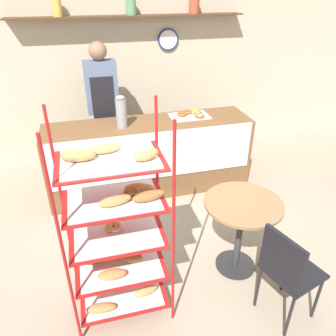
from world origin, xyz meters
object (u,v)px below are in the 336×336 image
(pastry_rack, at_px, (118,231))
(donut_tray_counter, at_px, (192,115))
(cafe_chair, at_px, (287,268))
(coffee_carafe, at_px, (121,112))
(cafe_table, at_px, (241,219))
(person_worker, at_px, (103,107))

(pastry_rack, xyz_separation_m, donut_tray_counter, (1.18, 1.83, 0.14))
(cafe_chair, height_order, coffee_carafe, coffee_carafe)
(cafe_table, xyz_separation_m, donut_tray_counter, (0.08, 1.67, 0.38))
(person_worker, bearing_deg, cafe_table, -65.17)
(pastry_rack, height_order, donut_tray_counter, pastry_rack)
(cafe_table, bearing_deg, pastry_rack, -171.62)
(pastry_rack, relative_size, coffee_carafe, 4.55)
(cafe_table, relative_size, cafe_chair, 0.85)
(pastry_rack, height_order, cafe_table, pastry_rack)
(donut_tray_counter, bearing_deg, cafe_table, -92.79)
(cafe_table, bearing_deg, person_worker, 114.83)
(coffee_carafe, relative_size, donut_tray_counter, 0.77)
(donut_tray_counter, bearing_deg, cafe_chair, -89.86)
(pastry_rack, distance_m, person_worker, 2.29)
(cafe_chair, relative_size, donut_tray_counter, 1.79)
(coffee_carafe, bearing_deg, cafe_table, -61.79)
(coffee_carafe, distance_m, donut_tray_counter, 0.93)
(person_worker, xyz_separation_m, coffee_carafe, (0.16, -0.59, 0.12))
(cafe_table, height_order, donut_tray_counter, donut_tray_counter)
(pastry_rack, distance_m, cafe_table, 1.14)
(person_worker, bearing_deg, pastry_rack, -93.03)
(pastry_rack, bearing_deg, coffee_carafe, 80.56)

